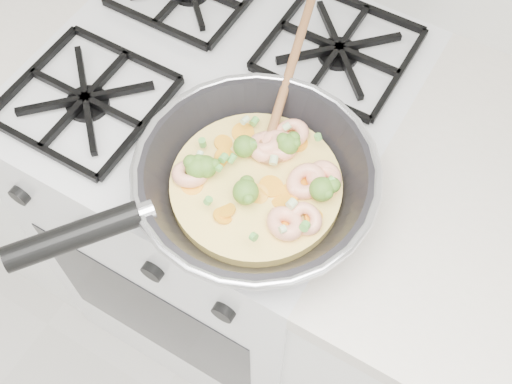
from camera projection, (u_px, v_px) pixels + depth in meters
The scene contains 2 objects.
stove at pixel (227, 208), 1.41m from camera, with size 0.60×0.60×0.92m.
skillet at pixel (254, 180), 0.86m from camera, with size 0.39×0.59×0.10m.
Camera 1 is at (0.40, 1.15, 1.70)m, focal length 43.61 mm.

